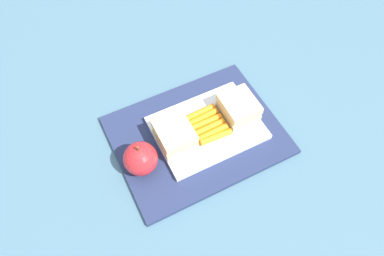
{
  "coord_description": "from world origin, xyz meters",
  "views": [
    {
      "loc": [
        0.2,
        0.37,
        0.69
      ],
      "look_at": [
        0.01,
        0.0,
        0.04
      ],
      "focal_mm": 33.98,
      "sensor_mm": 36.0,
      "label": 1
    }
  ],
  "objects_px": {
    "sandwich_half_left": "(239,108)",
    "apple": "(141,159)",
    "carrot_sticks_bundle": "(207,125)",
    "food_tray": "(207,128)",
    "sandwich_half_right": "(175,135)"
  },
  "relations": [
    {
      "from": "sandwich_half_left",
      "to": "apple",
      "type": "xyz_separation_m",
      "value": [
        0.24,
        0.02,
        0.0
      ]
    },
    {
      "from": "apple",
      "to": "sandwich_half_right",
      "type": "bearing_deg",
      "value": -166.68
    },
    {
      "from": "sandwich_half_right",
      "to": "apple",
      "type": "height_order",
      "value": "apple"
    },
    {
      "from": "carrot_sticks_bundle",
      "to": "apple",
      "type": "distance_m",
      "value": 0.17
    },
    {
      "from": "carrot_sticks_bundle",
      "to": "sandwich_half_left",
      "type": "bearing_deg",
      "value": -179.76
    },
    {
      "from": "food_tray",
      "to": "sandwich_half_right",
      "type": "xyz_separation_m",
      "value": [
        0.08,
        0.0,
        0.03
      ]
    },
    {
      "from": "food_tray",
      "to": "carrot_sticks_bundle",
      "type": "bearing_deg",
      "value": 48.58
    },
    {
      "from": "carrot_sticks_bundle",
      "to": "apple",
      "type": "xyz_separation_m",
      "value": [
        0.16,
        0.02,
        0.02
      ]
    },
    {
      "from": "food_tray",
      "to": "sandwich_half_right",
      "type": "distance_m",
      "value": 0.08
    },
    {
      "from": "food_tray",
      "to": "carrot_sticks_bundle",
      "type": "distance_m",
      "value": 0.01
    },
    {
      "from": "food_tray",
      "to": "apple",
      "type": "xyz_separation_m",
      "value": [
        0.16,
        0.02,
        0.03
      ]
    },
    {
      "from": "sandwich_half_left",
      "to": "apple",
      "type": "relative_size",
      "value": 0.98
    },
    {
      "from": "food_tray",
      "to": "sandwich_half_left",
      "type": "relative_size",
      "value": 2.88
    },
    {
      "from": "carrot_sticks_bundle",
      "to": "food_tray",
      "type": "bearing_deg",
      "value": -131.42
    },
    {
      "from": "sandwich_half_right",
      "to": "apple",
      "type": "bearing_deg",
      "value": 13.32
    }
  ]
}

